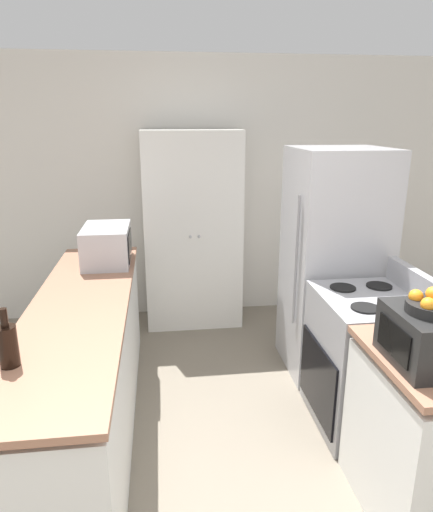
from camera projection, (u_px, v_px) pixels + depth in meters
The scene contains 10 objects.
wall_back at pixel (198, 190), 4.65m from camera, with size 7.00×0.06×2.60m.
counter_left at pixel (85, 371), 2.95m from camera, with size 0.60×2.53×0.91m.
counter_right at pixel (426, 439), 2.32m from camera, with size 0.60×0.75×0.91m.
pantry_cabinet at pixel (193, 230), 4.46m from camera, with size 0.93×0.51×1.91m.
stove at pixel (366, 360), 3.03m from camera, with size 0.66×0.72×1.07m.
refrigerator at pixel (333, 263), 3.62m from camera, with size 0.73×0.71×1.80m.
microwave at pixel (107, 245), 3.56m from camera, with size 0.36×0.53×0.29m.
wine_bottle at pixel (8, 345), 2.07m from camera, with size 0.09×0.09×0.28m.
toaster_oven at pixel (423, 338), 2.08m from camera, with size 0.29×0.39×0.26m.
fruit_bowl at pixel (432, 304), 2.03m from camera, with size 0.22×0.22×0.12m.
Camera 1 is at (-0.39, -1.33, 2.00)m, focal length 32.00 mm.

